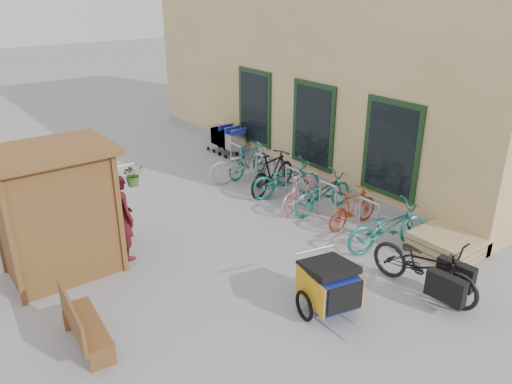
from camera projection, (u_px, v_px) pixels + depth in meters
ground at (283, 273)px, 9.29m from camera, size 80.00×80.00×0.00m
building at (356, 37)px, 14.84m from camera, size 6.07×13.00×7.00m
kiosk at (50, 196)px, 8.68m from camera, size 2.49×1.65×2.40m
bike_rack at (293, 182)px, 12.13m from camera, size 0.05×5.35×0.86m
pallet_stack at (445, 245)px, 9.84m from camera, size 1.00×1.20×0.40m
bench at (81, 324)px, 7.20m from camera, size 0.53×1.41×0.87m
shopping_carts at (225, 137)px, 15.44m from camera, size 0.55×1.52×0.99m
child_trailer at (329, 284)px, 8.00m from camera, size 1.05×1.66×0.96m
cargo_bike at (426, 266)px, 8.51m from camera, size 0.86×2.06×1.06m
person_kiosk at (123, 217)px, 9.49m from camera, size 0.46×0.66×1.71m
bike_0 at (388, 227)px, 9.93m from camera, size 1.97×1.08×0.98m
bike_1 at (353, 208)px, 10.87m from camera, size 1.50×0.45×0.90m
bike_2 at (323, 193)px, 11.63m from camera, size 1.76×0.64×0.92m
bike_3 at (301, 192)px, 11.69m from camera, size 1.59×0.80×0.92m
bike_4 at (286, 179)px, 12.40m from camera, size 1.91×1.16×0.95m
bike_5 at (273, 173)px, 12.65m from camera, size 1.84×0.94×1.07m
bike_6 at (244, 164)px, 13.35m from camera, size 1.99×1.22×0.99m
bike_7 at (249, 160)px, 13.71m from camera, size 1.60×0.71×0.93m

